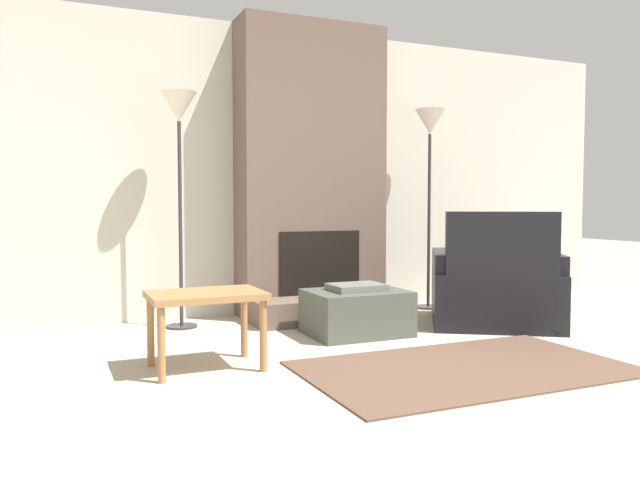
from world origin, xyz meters
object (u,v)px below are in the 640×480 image
object	(u,v)px
floor_lamp_right	(430,139)
side_table	(206,303)
armchair	(495,290)
ottoman	(357,311)
floor_lamp_left	(179,127)

from	to	relation	value
floor_lamp_right	side_table	bearing A→B (deg)	-151.69
armchair	floor_lamp_right	xyz separation A→B (m)	(-0.02, 0.95, 1.32)
ottoman	floor_lamp_left	bearing A→B (deg)	145.03
armchair	side_table	world-z (taller)	armchair
floor_lamp_left	floor_lamp_right	world-z (taller)	floor_lamp_right
armchair	floor_lamp_left	distance (m)	2.88
ottoman	side_table	size ratio (longest dim) A/B	1.09
side_table	floor_lamp_right	bearing A→B (deg)	28.31
ottoman	floor_lamp_left	xyz separation A→B (m)	(-1.17, 0.82, 1.43)
side_table	floor_lamp_right	size ratio (longest dim) A/B	0.36
floor_lamp_right	ottoman	bearing A→B (deg)	-145.46
floor_lamp_left	floor_lamp_right	distance (m)	2.36
armchair	floor_lamp_left	size ratio (longest dim) A/B	0.72
ottoman	floor_lamp_left	world-z (taller)	floor_lamp_left
side_table	floor_lamp_left	world-z (taller)	floor_lamp_left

